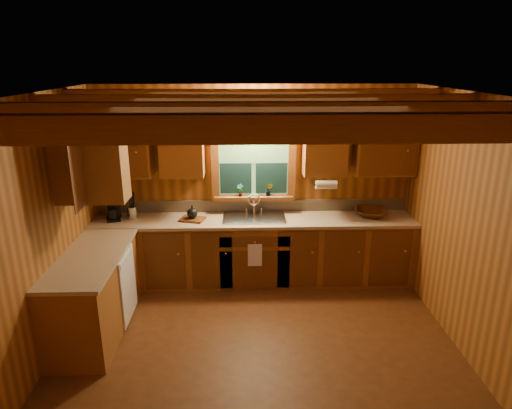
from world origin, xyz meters
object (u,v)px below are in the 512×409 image
(wicker_basket, at_px, (371,213))
(coffee_maker, at_px, (113,209))
(sink, at_px, (254,221))
(cutting_board, at_px, (192,219))

(wicker_basket, bearing_deg, coffee_maker, -179.56)
(coffee_maker, height_order, wicker_basket, coffee_maker)
(sink, relative_size, wicker_basket, 2.00)
(sink, bearing_deg, cutting_board, -176.37)
(cutting_board, xyz_separation_m, wicker_basket, (2.36, 0.08, 0.04))
(sink, relative_size, coffee_maker, 2.71)
(sink, height_order, cutting_board, sink)
(sink, xyz_separation_m, wicker_basket, (1.56, 0.03, 0.09))
(coffee_maker, height_order, cutting_board, coffee_maker)
(coffee_maker, relative_size, cutting_board, 0.98)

